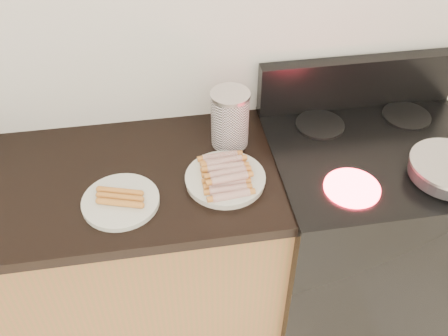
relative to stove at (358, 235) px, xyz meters
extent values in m
cube|color=silver|center=(-0.78, 0.32, 0.84)|extent=(4.00, 0.04, 2.60)
cube|color=black|center=(0.00, 0.00, -0.01)|extent=(0.76, 0.65, 0.90)
cube|color=black|center=(0.00, 0.00, 0.45)|extent=(0.76, 0.65, 0.01)
cube|color=black|center=(0.00, 0.28, 0.55)|extent=(0.76, 0.06, 0.20)
cylinder|color=#FF1E2D|center=(-0.17, -0.17, 0.46)|extent=(0.18, 0.18, 0.01)
cylinder|color=black|center=(-0.17, 0.17, 0.46)|extent=(0.18, 0.18, 0.01)
cylinder|color=black|center=(0.17, 0.17, 0.46)|extent=(0.18, 0.18, 0.01)
cylinder|color=black|center=(0.15, -0.17, 0.49)|extent=(0.25, 0.25, 0.05)
cylinder|color=silver|center=(-0.56, -0.06, 0.45)|extent=(0.33, 0.33, 0.02)
cylinder|color=white|center=(-0.90, -0.10, 0.45)|extent=(0.32, 0.32, 0.02)
cylinder|color=maroon|center=(-0.56, -0.16, 0.47)|extent=(0.12, 0.03, 0.03)
cylinder|color=maroon|center=(-0.56, -0.13, 0.47)|extent=(0.12, 0.03, 0.03)
cylinder|color=maroon|center=(-0.56, -0.10, 0.47)|extent=(0.12, 0.03, 0.03)
cylinder|color=maroon|center=(-0.56, -0.07, 0.47)|extent=(0.12, 0.03, 0.03)
cylinder|color=maroon|center=(-0.56, -0.05, 0.47)|extent=(0.12, 0.03, 0.03)
cylinder|color=maroon|center=(-0.56, -0.02, 0.47)|extent=(0.12, 0.03, 0.03)
cylinder|color=maroon|center=(-0.56, 0.01, 0.47)|extent=(0.12, 0.03, 0.03)
cylinder|color=maroon|center=(-0.56, 0.04, 0.47)|extent=(0.12, 0.03, 0.03)
cylinder|color=maroon|center=(-0.56, -0.10, 0.50)|extent=(0.12, 0.03, 0.03)
cylinder|color=maroon|center=(-0.56, -0.07, 0.50)|extent=(0.12, 0.03, 0.03)
cylinder|color=maroon|center=(-0.56, -0.05, 0.50)|extent=(0.12, 0.03, 0.03)
cylinder|color=maroon|center=(-0.56, -0.02, 0.50)|extent=(0.12, 0.03, 0.03)
cylinder|color=tan|center=(-0.90, -0.13, 0.47)|extent=(0.14, 0.06, 0.02)
cylinder|color=tan|center=(-0.90, -0.10, 0.47)|extent=(0.14, 0.06, 0.02)
cylinder|color=tan|center=(-0.90, -0.08, 0.47)|extent=(0.14, 0.06, 0.02)
cylinder|color=white|center=(-0.51, 0.14, 0.54)|extent=(0.13, 0.13, 0.20)
cylinder|color=silver|center=(-0.51, 0.14, 0.65)|extent=(0.14, 0.14, 0.01)
camera|label=1|loc=(-0.76, -1.23, 1.58)|focal=40.00mm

